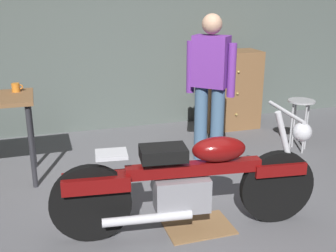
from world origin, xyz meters
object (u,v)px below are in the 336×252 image
Objects in this scene: shop_stool at (301,112)px; wooden_dresser at (230,90)px; motorcycle at (190,180)px; mug_orange_travel at (16,88)px; person_standing at (210,83)px.

shop_stool is 0.58× the size of wooden_dresser.
motorcycle is 1.98× the size of wooden_dresser.
mug_orange_travel is at bearing 135.49° from motorcycle.
motorcycle reaches higher than mug_orange_travel.
motorcycle is at bearing -121.90° from wooden_dresser.
person_standing is at bearing -8.20° from mug_orange_travel.
motorcycle is 1.60m from person_standing.
mug_orange_travel reaches higher than shop_stool.
wooden_dresser is 9.71× the size of mug_orange_travel.
shop_stool is 5.65× the size of mug_orange_travel.
person_standing is 14.74× the size of mug_orange_travel.
motorcycle is 1.31× the size of person_standing.
mug_orange_travel is (-2.82, -0.77, 0.40)m from wooden_dresser.
shop_stool is at bearing -138.77° from person_standing.
person_standing reaches higher than motorcycle.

